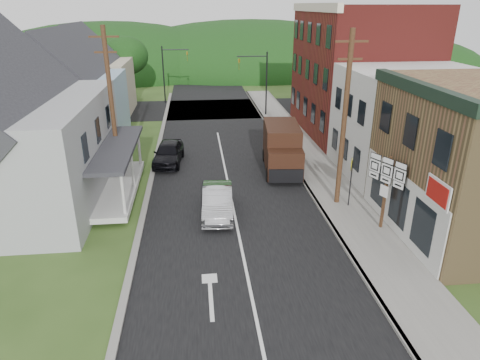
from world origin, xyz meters
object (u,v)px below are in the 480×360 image
object	(u,v)px
warning_sign	(351,175)
dark_sedan	(168,153)
route_sign_cluster	(386,182)
silver_sedan	(217,202)
delivery_van	(282,149)

from	to	relation	value
warning_sign	dark_sedan	bearing A→B (deg)	164.77
dark_sedan	warning_sign	size ratio (longest dim) A/B	1.64
route_sign_cluster	warning_sign	size ratio (longest dim) A/B	1.33
silver_sedan	route_sign_cluster	world-z (taller)	route_sign_cluster
silver_sedan	dark_sedan	world-z (taller)	dark_sedan
silver_sedan	route_sign_cluster	size ratio (longest dim) A/B	1.20
silver_sedan	delivery_van	xyz separation A→B (m)	(4.47, 5.79, 0.79)
warning_sign	route_sign_cluster	bearing A→B (deg)	-50.37
silver_sedan	dark_sedan	bearing A→B (deg)	112.97
delivery_van	route_sign_cluster	world-z (taller)	route_sign_cluster
silver_sedan	route_sign_cluster	distance (m)	8.19
silver_sedan	delivery_van	bearing A→B (deg)	55.56
dark_sedan	warning_sign	xyz separation A→B (m)	(9.74, -7.91, 1.12)
silver_sedan	warning_sign	bearing A→B (deg)	3.25
dark_sedan	route_sign_cluster	world-z (taller)	route_sign_cluster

